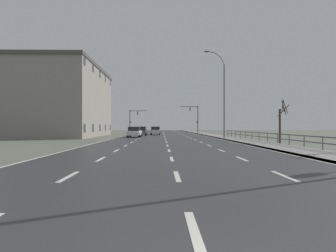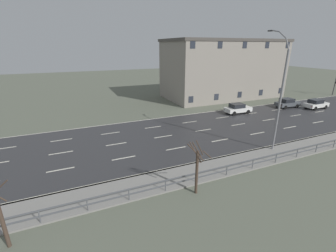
{
  "view_description": "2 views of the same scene",
  "coord_description": "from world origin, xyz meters",
  "views": [
    {
      "loc": [
        -0.51,
        -2.87,
        1.65
      ],
      "look_at": [
        0.96,
        67.44,
        1.68
      ],
      "focal_mm": 33.9,
      "sensor_mm": 36.0,
      "label": 1
    },
    {
      "loc": [
        22.67,
        19.86,
        9.9
      ],
      "look_at": [
        0.0,
        29.61,
        1.23
      ],
      "focal_mm": 24.39,
      "sensor_mm": 36.0,
      "label": 2
    }
  ],
  "objects": [
    {
      "name": "car_mid_centre",
      "position": [
        -4.42,
        43.25,
        0.8
      ],
      "size": [
        1.98,
        4.17,
        1.57
      ],
      "rotation": [
        0.0,
        0.0,
        -0.04
      ],
      "color": "silver",
      "rests_on": "ground"
    },
    {
      "name": "bare_tree_near",
      "position": [
        10.98,
        15.83,
        2.01
      ],
      "size": [
        1.08,
        1.21,
        4.11
      ],
      "color": "#423328",
      "rests_on": "ground"
    },
    {
      "name": "car_far_right",
      "position": [
        -4.02,
        53.38,
        0.8
      ],
      "size": [
        1.97,
        4.17,
        1.57
      ],
      "rotation": [
        0.0,
        0.0,
        -0.04
      ],
      "color": "#474C51",
      "rests_on": "ground"
    },
    {
      "name": "brick_building",
      "position": [
        -16.16,
        48.56,
        5.6
      ],
      "size": [
        11.61,
        23.37,
        11.18
      ],
      "color": "gray",
      "rests_on": "ground"
    },
    {
      "name": "car_distant",
      "position": [
        -1.63,
        57.2,
        0.8
      ],
      "size": [
        1.84,
        4.1,
        1.57
      ],
      "rotation": [
        0.0,
        0.0,
        -0.0
      ],
      "color": "silver",
      "rests_on": "ground"
    },
    {
      "name": "guardrail",
      "position": [
        9.85,
        26.51,
        0.71
      ],
      "size": [
        0.07,
        39.8,
        1.0
      ],
      "color": "#515459",
      "rests_on": "ground"
    },
    {
      "name": "ground_plane",
      "position": [
        0.0,
        48.0,
        -0.06
      ],
      "size": [
        160.0,
        160.0,
        0.12
      ],
      "color": "#5B6051"
    },
    {
      "name": "bare_tree_mid",
      "position": [
        10.88,
        27.1,
        2.02
      ],
      "size": [
        1.0,
        1.83,
        4.21
      ],
      "color": "#423328",
      "rests_on": "ground"
    },
    {
      "name": "street_lamp_midground",
      "position": [
        7.43,
        37.8,
        5.54
      ],
      "size": [
        2.67,
        0.24,
        11.36
      ],
      "color": "slate",
      "rests_on": "ground"
    },
    {
      "name": "road_asphalt_strip",
      "position": [
        0.0,
        59.99,
        0.01
      ],
      "size": [
        14.0,
        120.0,
        0.03
      ],
      "color": "#303033",
      "rests_on": "ground"
    }
  ]
}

